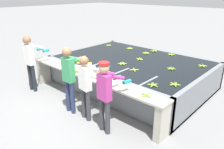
{
  "coord_description": "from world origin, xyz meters",
  "views": [
    {
      "loc": [
        4.12,
        -3.34,
        2.96
      ],
      "look_at": [
        0.0,
        1.17,
        0.62
      ],
      "focal_mm": 35.0,
      "sensor_mm": 36.0,
      "label": 1
    }
  ],
  "objects_px": {
    "banana_bunch_floating_9": "(80,58)",
    "knife_0": "(94,76)",
    "banana_bunch_floating_2": "(130,48)",
    "banana_bunch_floating_13": "(109,45)",
    "worker_2": "(86,83)",
    "banana_bunch_floating_0": "(105,67)",
    "worker_1": "(70,74)",
    "banana_bunch_floating_10": "(153,85)",
    "banana_bunch_floating_5": "(154,51)",
    "banana_bunch_floating_4": "(171,55)",
    "knife_1": "(64,67)",
    "banana_bunch_floating_12": "(171,69)",
    "worker_3": "(106,91)",
    "banana_bunch_floating_8": "(134,70)",
    "banana_bunch_ledge_0": "(76,72)",
    "banana_bunch_floating_7": "(175,84)",
    "banana_bunch_floating_11": "(202,66)",
    "banana_bunch_ledge_1": "(146,95)",
    "banana_bunch_floating_6": "(122,64)",
    "banana_bunch_floating_3": "(146,53)",
    "worker_0": "(30,58)",
    "banana_bunch_floating_1": "(140,59)"
  },
  "relations": [
    {
      "from": "worker_1",
      "to": "banana_bunch_floating_12",
      "type": "relative_size",
      "value": 6.15
    },
    {
      "from": "banana_bunch_floating_13",
      "to": "knife_0",
      "type": "distance_m",
      "value": 3.43
    },
    {
      "from": "banana_bunch_floating_12",
      "to": "banana_bunch_floating_4",
      "type": "bearing_deg",
      "value": 118.06
    },
    {
      "from": "worker_3",
      "to": "banana_bunch_floating_5",
      "type": "height_order",
      "value": "worker_3"
    },
    {
      "from": "banana_bunch_floating_0",
      "to": "banana_bunch_floating_2",
      "type": "distance_m",
      "value": 2.33
    },
    {
      "from": "banana_bunch_floating_5",
      "to": "banana_bunch_floating_7",
      "type": "distance_m",
      "value": 3.07
    },
    {
      "from": "banana_bunch_floating_3",
      "to": "banana_bunch_ledge_1",
      "type": "relative_size",
      "value": 0.99
    },
    {
      "from": "banana_bunch_floating_2",
      "to": "banana_bunch_floating_13",
      "type": "height_order",
      "value": "same"
    },
    {
      "from": "banana_bunch_floating_6",
      "to": "banana_bunch_floating_8",
      "type": "bearing_deg",
      "value": -18.64
    },
    {
      "from": "banana_bunch_floating_3",
      "to": "banana_bunch_floating_1",
      "type": "bearing_deg",
      "value": -70.59
    },
    {
      "from": "worker_2",
      "to": "banana_bunch_floating_3",
      "type": "relative_size",
      "value": 5.73
    },
    {
      "from": "banana_bunch_floating_5",
      "to": "knife_0",
      "type": "xyz_separation_m",
      "value": [
        0.22,
        -3.23,
        -0.01
      ]
    },
    {
      "from": "banana_bunch_floating_10",
      "to": "banana_bunch_floating_12",
      "type": "distance_m",
      "value": 1.35
    },
    {
      "from": "banana_bunch_floating_13",
      "to": "knife_0",
      "type": "xyz_separation_m",
      "value": [
        2.05,
        -2.75,
        -0.01
      ]
    },
    {
      "from": "banana_bunch_floating_3",
      "to": "banana_bunch_ledge_1",
      "type": "distance_m",
      "value": 3.38
    },
    {
      "from": "banana_bunch_floating_7",
      "to": "knife_0",
      "type": "height_order",
      "value": "banana_bunch_floating_7"
    },
    {
      "from": "worker_1",
      "to": "worker_3",
      "type": "distance_m",
      "value": 1.25
    },
    {
      "from": "banana_bunch_floating_6",
      "to": "worker_3",
      "type": "bearing_deg",
      "value": -59.39
    },
    {
      "from": "banana_bunch_floating_9",
      "to": "banana_bunch_ledge_0",
      "type": "bearing_deg",
      "value": -45.03
    },
    {
      "from": "worker_3",
      "to": "banana_bunch_floating_7",
      "type": "bearing_deg",
      "value": 61.4
    },
    {
      "from": "banana_bunch_floating_7",
      "to": "banana_bunch_ledge_1",
      "type": "relative_size",
      "value": 0.98
    },
    {
      "from": "knife_1",
      "to": "banana_bunch_floating_11",
      "type": "bearing_deg",
      "value": 43.57
    },
    {
      "from": "banana_bunch_floating_9",
      "to": "banana_bunch_floating_10",
      "type": "bearing_deg",
      "value": -4.82
    },
    {
      "from": "banana_bunch_floating_2",
      "to": "banana_bunch_floating_9",
      "type": "height_order",
      "value": "same"
    },
    {
      "from": "worker_2",
      "to": "banana_bunch_floating_0",
      "type": "height_order",
      "value": "worker_2"
    },
    {
      "from": "banana_bunch_floating_9",
      "to": "knife_0",
      "type": "height_order",
      "value": "banana_bunch_floating_9"
    },
    {
      "from": "banana_bunch_floating_7",
      "to": "knife_1",
      "type": "bearing_deg",
      "value": -161.71
    },
    {
      "from": "banana_bunch_floating_2",
      "to": "banana_bunch_floating_11",
      "type": "bearing_deg",
      "value": -3.93
    },
    {
      "from": "banana_bunch_floating_10",
      "to": "knife_0",
      "type": "xyz_separation_m",
      "value": [
        -1.44,
        -0.56,
        -0.01
      ]
    },
    {
      "from": "worker_1",
      "to": "banana_bunch_floating_10",
      "type": "height_order",
      "value": "worker_1"
    },
    {
      "from": "banana_bunch_floating_7",
      "to": "banana_bunch_floating_11",
      "type": "xyz_separation_m",
      "value": [
        -0.05,
        1.81,
        0.0
      ]
    },
    {
      "from": "knife_0",
      "to": "banana_bunch_floating_5",
      "type": "bearing_deg",
      "value": 93.88
    },
    {
      "from": "banana_bunch_floating_2",
      "to": "banana_bunch_floating_4",
      "type": "relative_size",
      "value": 1.03
    },
    {
      "from": "banana_bunch_floating_5",
      "to": "banana_bunch_floating_10",
      "type": "bearing_deg",
      "value": -58.15
    },
    {
      "from": "banana_bunch_floating_9",
      "to": "banana_bunch_floating_13",
      "type": "distance_m",
      "value": 2.02
    },
    {
      "from": "banana_bunch_floating_6",
      "to": "banana_bunch_floating_7",
      "type": "xyz_separation_m",
      "value": [
        1.93,
        -0.37,
        0.0
      ]
    },
    {
      "from": "banana_bunch_floating_5",
      "to": "banana_bunch_ledge_1",
      "type": "distance_m",
      "value": 3.74
    },
    {
      "from": "banana_bunch_floating_0",
      "to": "banana_bunch_ledge_1",
      "type": "distance_m",
      "value": 2.08
    },
    {
      "from": "banana_bunch_floating_4",
      "to": "banana_bunch_floating_7",
      "type": "distance_m",
      "value": 2.65
    },
    {
      "from": "banana_bunch_floating_8",
      "to": "banana_bunch_ledge_0",
      "type": "relative_size",
      "value": 0.84
    },
    {
      "from": "banana_bunch_floating_1",
      "to": "banana_bunch_floating_12",
      "type": "distance_m",
      "value": 1.21
    },
    {
      "from": "banana_bunch_floating_11",
      "to": "banana_bunch_ledge_0",
      "type": "distance_m",
      "value": 3.68
    },
    {
      "from": "worker_0",
      "to": "knife_0",
      "type": "height_order",
      "value": "worker_0"
    },
    {
      "from": "banana_bunch_floating_3",
      "to": "banana_bunch_floating_13",
      "type": "distance_m",
      "value": 1.78
    },
    {
      "from": "banana_bunch_ledge_0",
      "to": "banana_bunch_ledge_1",
      "type": "height_order",
      "value": "same"
    },
    {
      "from": "worker_3",
      "to": "banana_bunch_floating_13",
      "type": "distance_m",
      "value": 4.51
    },
    {
      "from": "worker_2",
      "to": "knife_0",
      "type": "bearing_deg",
      "value": 120.38
    },
    {
      "from": "worker_3",
      "to": "banana_bunch_floating_4",
      "type": "height_order",
      "value": "worker_3"
    },
    {
      "from": "banana_bunch_floating_4",
      "to": "knife_1",
      "type": "bearing_deg",
      "value": -117.04
    },
    {
      "from": "banana_bunch_floating_3",
      "to": "worker_1",
      "type": "bearing_deg",
      "value": -89.82
    }
  ]
}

